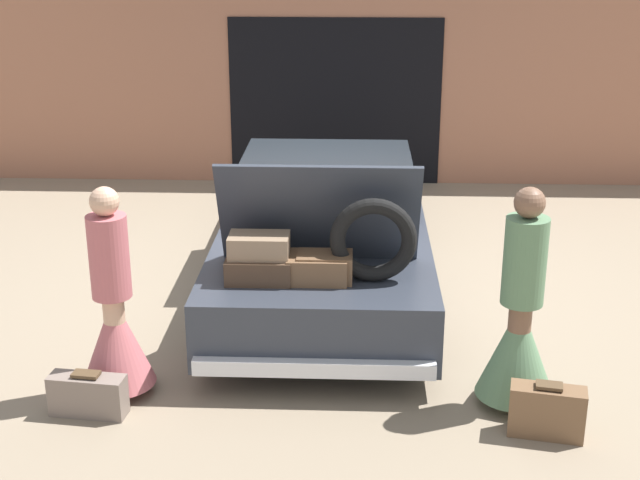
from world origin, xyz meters
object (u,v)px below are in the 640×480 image
object	(u,v)px
car	(325,228)
person_right	(519,330)
person_left	(115,322)
suitcase_beside_left_person	(88,395)
suitcase_beside_right_person	(547,411)

from	to	relation	value
car	person_right	size ratio (longest dim) A/B	2.87
car	person_left	bearing A→B (deg)	-123.14
person_right	suitcase_beside_left_person	xyz separation A→B (m)	(-3.10, -0.29, -0.44)
person_left	suitcase_beside_left_person	size ratio (longest dim) A/B	2.84
car	suitcase_beside_left_person	xyz separation A→B (m)	(-1.62, -2.61, -0.40)
suitcase_beside_left_person	suitcase_beside_right_person	world-z (taller)	suitcase_beside_right_person
car	suitcase_beside_left_person	world-z (taller)	car
person_left	car	bearing A→B (deg)	137.21
car	suitcase_beside_left_person	bearing A→B (deg)	-121.84
person_left	suitcase_beside_left_person	xyz separation A→B (m)	(-0.14, -0.34, -0.43)
car	suitcase_beside_right_person	distance (m)	3.22
suitcase_beside_right_person	car	bearing A→B (deg)	120.61
suitcase_beside_right_person	person_right	bearing A→B (deg)	108.92
person_left	person_right	distance (m)	2.96
person_left	person_right	xyz separation A→B (m)	(2.96, -0.05, 0.02)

